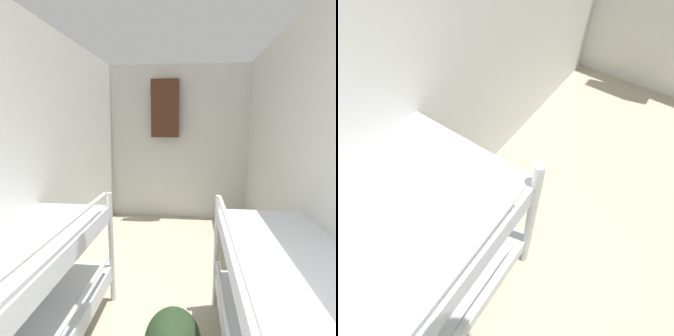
% 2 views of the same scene
% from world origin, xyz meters
% --- Properties ---
extents(wall_left, '(0.06, 4.67, 2.53)m').
position_xyz_m(wall_left, '(-1.16, 2.28, 1.26)').
color(wall_left, silver).
rests_on(wall_left, ground_plane).
extents(wall_right, '(0.06, 4.67, 2.53)m').
position_xyz_m(wall_right, '(1.16, 2.28, 1.26)').
color(wall_right, silver).
rests_on(wall_right, ground_plane).
extents(wall_back, '(2.38, 0.06, 2.53)m').
position_xyz_m(wall_back, '(0.00, 4.58, 1.26)').
color(wall_back, silver).
rests_on(wall_back, ground_plane).
extents(hanging_coat, '(0.44, 0.12, 0.90)m').
position_xyz_m(hanging_coat, '(-0.21, 4.43, 1.83)').
color(hanging_coat, '#472819').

